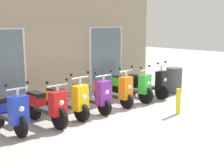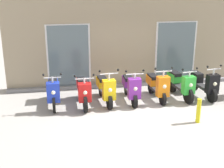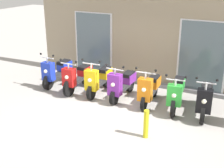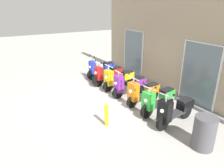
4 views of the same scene
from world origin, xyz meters
name	(u,v)px [view 2 (image 2 of 4)]	position (x,y,z in m)	size (l,w,h in m)	color
ground_plane	(142,117)	(0.00, 0.00, 0.00)	(40.00, 40.00, 0.00)	#A8A39E
storefront_facade	(123,30)	(0.00, 2.94, 2.00)	(8.22, 0.50, 4.16)	gray
scooter_blue	(53,91)	(-2.48, 1.27, 0.50)	(0.56, 1.55, 1.21)	black
scooter_red	(83,91)	(-1.58, 1.17, 0.48)	(0.61, 1.62, 1.17)	black
scooter_yellow	(105,89)	(-0.87, 1.28, 0.47)	(0.63, 1.61, 1.25)	black
scooter_purple	(131,87)	(-0.05, 1.27, 0.47)	(0.60, 1.56, 1.20)	black
scooter_orange	(157,85)	(0.83, 1.27, 0.48)	(0.61, 1.50, 1.22)	black
scooter_green	(181,84)	(1.63, 1.30, 0.49)	(0.61, 1.60, 1.16)	black
scooter_black	(203,83)	(2.41, 1.28, 0.47)	(0.58, 1.63, 1.23)	black
curb_bollard	(199,111)	(1.46, -0.56, 0.35)	(0.12, 0.12, 0.70)	yellow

